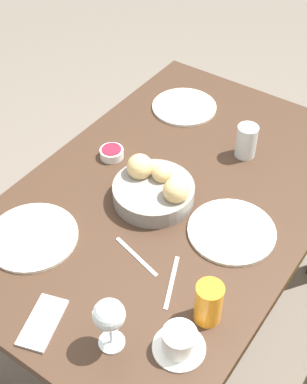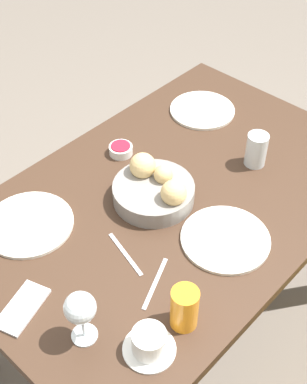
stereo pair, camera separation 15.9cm
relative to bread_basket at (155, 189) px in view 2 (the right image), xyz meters
name	(u,v)px [view 2 (the right image)]	position (x,y,z in m)	size (l,w,h in m)	color
ground_plane	(168,330)	(-0.05, 0.03, -0.80)	(10.00, 10.00, 0.00)	#6B6056
dining_table	(172,219)	(-0.05, 0.03, -0.15)	(1.32, 0.85, 0.76)	#3D281C
bread_basket	(155,189)	(0.00, 0.00, 0.00)	(0.24, 0.24, 0.12)	gray
plate_near_left	(202,110)	(-0.45, -0.18, -0.04)	(0.23, 0.23, 0.01)	silver
plate_near_right	(29,224)	(0.33, -0.19, -0.04)	(0.26, 0.26, 0.01)	silver
plate_far_center	(225,239)	(-0.01, 0.26, -0.04)	(0.25, 0.25, 0.01)	silver
juice_glass	(184,308)	(0.27, 0.34, 0.02)	(0.07, 0.07, 0.12)	orange
water_tumbler	(256,150)	(-0.34, 0.13, 0.02)	(0.07, 0.07, 0.11)	silver
wine_glass	(80,309)	(0.46, 0.19, 0.07)	(0.08, 0.08, 0.16)	silver
coffee_cup	(149,343)	(0.38, 0.33, -0.01)	(0.13, 0.13, 0.07)	white
jam_bowl_berry	(121,150)	(-0.08, -0.22, -0.02)	(0.08, 0.08, 0.03)	white
fork_silver	(155,283)	(0.23, 0.21, -0.04)	(0.16, 0.08, 0.00)	#B7B7BC
knife_silver	(125,254)	(0.21, 0.09, -0.04)	(0.06, 0.17, 0.00)	#B7B7BC
cell_phone	(22,308)	(0.51, 0.02, -0.04)	(0.17, 0.12, 0.01)	silver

